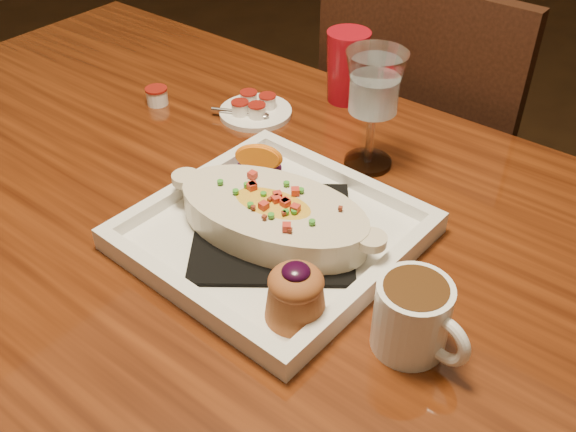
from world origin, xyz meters
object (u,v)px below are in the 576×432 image
Objects in this scene: red_tumbler at (347,67)px; table at (224,276)px; coffee_mug at (414,315)px; plate at (274,226)px; goblet at (374,90)px; chair_far at (427,166)px; saucer at (254,109)px.

table is at bearing -80.80° from red_tumbler.
coffee_mug is at bearing -5.12° from table.
plate is 0.24m from goblet.
goblet reaches higher than red_tumbler.
goblet reaches higher than coffee_mug.
chair_far is 0.40m from red_tumbler.
goblet is (0.08, 0.24, 0.22)m from table.
table is 1.61× the size of chair_far.
red_tumbler is at bearing 57.46° from saucer.
chair_far is 8.36× the size of coffee_mug.
coffee_mug is at bearing -49.92° from goblet.
saucer reaches higher than table.
red_tumbler is (-0.14, 0.15, -0.06)m from goblet.
saucer is (-0.23, 0.01, -0.11)m from goblet.
red_tumbler is at bearing 141.08° from coffee_mug.
goblet is (-0.01, 0.23, 0.09)m from plate.
goblet is at bearing 94.12° from plate.
red_tumbler is at bearing 75.83° from chair_far.
chair_far is 0.54m from goblet.
table is at bearing -175.47° from coffee_mug.
plate and coffee_mug have the same top height.
red_tumbler reaches higher than plate.
red_tumbler reaches higher than coffee_mug.
coffee_mug is at bearing -48.57° from red_tumbler.
table is 0.33m from coffee_mug.
chair_far reaches higher than saucer.
saucer is at bearing 137.68° from plate.
red_tumbler is at bearing 99.20° from table.
saucer is at bearing 158.63° from coffee_mug.
chair_far is 2.83× the size of plate.
saucer is at bearing 68.60° from chair_far.
table is at bearing -170.30° from plate.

